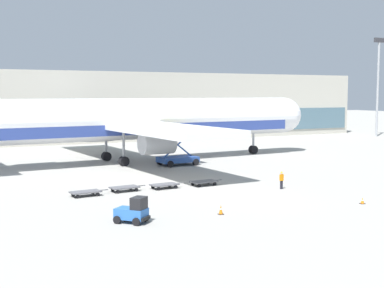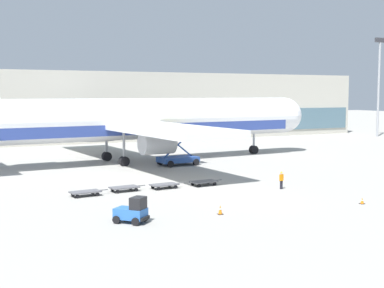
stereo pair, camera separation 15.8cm
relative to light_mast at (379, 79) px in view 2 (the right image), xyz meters
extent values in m
plane|color=#9E9B93|center=(-64.58, -50.02, -12.83)|extent=(400.00, 400.00, 0.00)
cube|color=#BCB7A8|center=(-43.78, 19.88, -5.83)|extent=(90.00, 18.00, 14.00)
cube|color=slate|center=(-43.78, 10.78, -8.98)|extent=(88.20, 0.20, 4.90)
cylinder|color=#9EA0A5|center=(0.00, 0.00, -2.32)|extent=(0.50, 0.50, 21.03)
cube|color=#333338|center=(0.00, 0.00, 8.70)|extent=(2.80, 0.50, 1.00)
cylinder|color=white|center=(-63.74, -18.52, -6.73)|extent=(52.28, 9.43, 5.80)
cube|color=#2D428E|center=(-63.74, -18.52, -8.04)|extent=(48.12, 9.02, 1.45)
sphere|color=white|center=(-37.81, -16.70, -6.73)|extent=(5.68, 5.68, 5.68)
cube|color=white|center=(-66.34, -18.70, -7.46)|extent=(11.34, 48.44, 0.90)
cylinder|color=#9EA0A5|center=(-65.63, -28.76, -9.26)|extent=(4.39, 3.09, 2.80)
cylinder|color=#9EA0A5|center=(-67.04, -8.65, -9.26)|extent=(4.39, 3.09, 2.80)
cylinder|color=#9EA0A5|center=(-44.03, -17.14, -10.18)|extent=(0.36, 0.36, 4.00)
cylinder|color=black|center=(-44.03, -17.14, -12.18)|extent=(1.36, 0.99, 1.30)
cylinder|color=#9EA0A5|center=(-67.67, -22.00, -10.18)|extent=(0.36, 0.36, 4.00)
cylinder|color=black|center=(-67.67, -22.00, -12.18)|extent=(1.36, 0.99, 1.30)
cylinder|color=#9EA0A5|center=(-68.12, -15.62, -10.18)|extent=(0.36, 0.36, 4.00)
cylinder|color=black|center=(-68.12, -15.62, -12.18)|extent=(1.36, 0.99, 1.30)
cube|color=#284C99|center=(-60.82, -24.37, -12.03)|extent=(5.40, 3.36, 0.70)
cube|color=#B2B2B7|center=(-60.82, -24.37, -8.43)|extent=(5.13, 3.19, 0.30)
cube|color=yellow|center=(-60.82, -24.37, -7.88)|extent=(5.13, 3.19, 0.08)
cube|color=#284C99|center=(-60.82, -24.37, -10.06)|extent=(4.26, 0.46, 3.38)
cube|color=#284C99|center=(-60.82, -24.37, -10.06)|extent=(4.26, 0.46, 3.38)
cylinder|color=black|center=(-58.98, -22.74, -12.38)|extent=(0.92, 0.42, 0.90)
cylinder|color=black|center=(-58.77, -25.73, -12.38)|extent=(0.92, 0.42, 0.90)
cylinder|color=black|center=(-62.87, -23.01, -12.38)|extent=(0.92, 0.42, 0.90)
cylinder|color=black|center=(-62.66, -26.00, -12.38)|extent=(0.92, 0.42, 0.90)
cube|color=#2D66B7|center=(-77.54, -52.25, -12.13)|extent=(2.58, 2.65, 0.80)
cube|color=black|center=(-77.10, -52.73, -11.28)|extent=(1.52, 1.50, 0.90)
cube|color=black|center=(-76.72, -53.17, -12.41)|extent=(1.05, 0.96, 0.24)
cylinder|color=black|center=(-76.48, -52.38, -12.53)|extent=(0.58, 0.61, 0.60)
cylinder|color=black|center=(-77.52, -53.32, -12.53)|extent=(0.58, 0.61, 0.60)
cylinder|color=black|center=(-77.55, -51.18, -12.53)|extent=(0.58, 0.61, 0.60)
cylinder|color=black|center=(-78.59, -52.11, -12.53)|extent=(0.58, 0.61, 0.60)
cube|color=#56565B|center=(-77.88, -40.51, -12.41)|extent=(2.93, 1.76, 0.12)
cube|color=#56565B|center=(-76.04, -40.34, -12.41)|extent=(0.90, 0.17, 0.08)
cylinder|color=black|center=(-76.97, -39.79, -12.65)|extent=(0.37, 0.18, 0.36)
cylinder|color=black|center=(-76.85, -41.05, -12.65)|extent=(0.37, 0.18, 0.36)
cylinder|color=black|center=(-78.92, -39.97, -12.65)|extent=(0.37, 0.18, 0.36)
cylinder|color=black|center=(-78.80, -41.24, -12.65)|extent=(0.37, 0.18, 0.36)
cube|color=#56565B|center=(-73.76, -39.82, -12.41)|extent=(2.93, 1.76, 0.12)
cube|color=#56565B|center=(-71.92, -39.64, -12.41)|extent=(0.90, 0.17, 0.08)
cylinder|color=black|center=(-72.85, -39.09, -12.65)|extent=(0.37, 0.18, 0.36)
cylinder|color=black|center=(-72.72, -40.36, -12.65)|extent=(0.37, 0.18, 0.36)
cylinder|color=black|center=(-74.80, -39.28, -12.65)|extent=(0.37, 0.18, 0.36)
cylinder|color=black|center=(-74.67, -40.55, -12.65)|extent=(0.37, 0.18, 0.36)
cube|color=#56565B|center=(-69.58, -40.08, -12.41)|extent=(2.93, 1.76, 0.12)
cube|color=#56565B|center=(-67.74, -39.90, -12.41)|extent=(0.90, 0.17, 0.08)
cylinder|color=black|center=(-68.66, -39.35, -12.65)|extent=(0.37, 0.18, 0.36)
cylinder|color=black|center=(-68.54, -40.62, -12.65)|extent=(0.37, 0.18, 0.36)
cylinder|color=black|center=(-70.62, -39.54, -12.65)|extent=(0.37, 0.18, 0.36)
cylinder|color=black|center=(-70.49, -40.81, -12.65)|extent=(0.37, 0.18, 0.36)
cube|color=#56565B|center=(-65.10, -40.21, -12.41)|extent=(2.93, 1.76, 0.12)
cube|color=#56565B|center=(-63.26, -40.03, -12.41)|extent=(0.90, 0.17, 0.08)
cylinder|color=black|center=(-64.18, -39.48, -12.65)|extent=(0.37, 0.18, 0.36)
cylinder|color=black|center=(-64.06, -40.75, -12.65)|extent=(0.37, 0.18, 0.36)
cylinder|color=black|center=(-66.14, -39.67, -12.65)|extent=(0.37, 0.18, 0.36)
cylinder|color=black|center=(-66.01, -40.94, -12.65)|extent=(0.37, 0.18, 0.36)
cylinder|color=black|center=(-59.10, -45.60, -12.40)|extent=(0.14, 0.14, 0.86)
cylinder|color=black|center=(-58.90, -45.57, -12.40)|extent=(0.14, 0.14, 0.86)
cube|color=orange|center=(-59.00, -45.58, -11.65)|extent=(0.39, 0.27, 0.65)
cylinder|color=orange|center=(-59.24, -45.62, -11.61)|extent=(0.09, 0.09, 0.58)
cylinder|color=orange|center=(-58.76, -45.55, -11.61)|extent=(0.09, 0.09, 0.58)
sphere|color=#DBB28E|center=(-59.00, -45.58, -11.21)|extent=(0.23, 0.23, 0.23)
sphere|color=yellow|center=(-59.00, -45.58, -11.14)|extent=(0.22, 0.22, 0.22)
cube|color=black|center=(-56.92, -54.75, -12.81)|extent=(0.40, 0.40, 0.04)
cone|color=orange|center=(-56.92, -54.75, -12.53)|extent=(0.32, 0.32, 0.52)
cylinder|color=white|center=(-56.92, -54.75, -12.51)|extent=(0.19, 0.19, 0.07)
cube|color=black|center=(-70.15, -52.85, -12.81)|extent=(0.40, 0.40, 0.04)
cone|color=orange|center=(-70.15, -52.85, -12.42)|extent=(0.32, 0.32, 0.75)
cylinder|color=white|center=(-70.15, -52.85, -12.38)|extent=(0.19, 0.19, 0.10)
camera|label=1|loc=(-90.91, -89.62, -3.16)|focal=50.00mm
camera|label=2|loc=(-90.77, -89.69, -3.16)|focal=50.00mm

